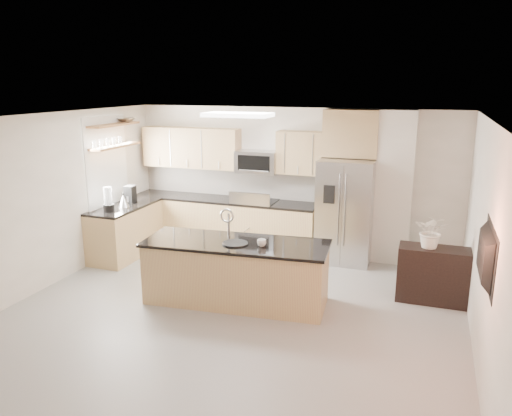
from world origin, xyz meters
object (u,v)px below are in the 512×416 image
at_px(television, 480,255).
at_px(refrigerator, 345,211).
at_px(flower_vase, 433,223).
at_px(platter, 235,243).
at_px(bowl, 126,119).
at_px(microwave, 257,162).
at_px(kettle, 123,201).
at_px(coffee_maker, 130,195).
at_px(blender, 108,201).
at_px(island, 236,272).
at_px(cup, 262,243).
at_px(credenza, 434,275).
at_px(range, 255,225).

bearing_deg(television, refrigerator, 31.04).
distance_m(refrigerator, flower_vase, 1.91).
relative_size(platter, flower_vase, 0.49).
relative_size(platter, bowl, 0.92).
xyz_separation_m(microwave, bowl, (-2.25, -0.70, 0.75)).
xyz_separation_m(flower_vase, television, (0.45, -1.81, 0.20)).
xyz_separation_m(kettle, coffee_maker, (-0.07, 0.31, 0.04)).
bearing_deg(refrigerator, blender, -158.71).
height_order(island, bowl, bowl).
height_order(refrigerator, cup, refrigerator).
xyz_separation_m(credenza, kettle, (-5.16, 0.16, 0.63)).
distance_m(refrigerator, television, 3.62).
relative_size(range, kettle, 4.65).
xyz_separation_m(blender, kettle, (0.05, 0.36, -0.07)).
height_order(microwave, platter, microwave).
bearing_deg(bowl, cup, -28.44).
distance_m(microwave, television, 4.79).
distance_m(cup, kettle, 3.15).
height_order(range, island, island).
relative_size(microwave, kettle, 3.10).
bearing_deg(coffee_maker, flower_vase, -5.33).
xyz_separation_m(platter, kettle, (-2.56, 1.18, 0.13)).
distance_m(microwave, island, 2.68).
bearing_deg(microwave, blender, -141.93).
xyz_separation_m(range, coffee_maker, (-2.09, -0.83, 0.59)).
xyz_separation_m(blender, bowl, (-0.18, 0.93, 1.28)).
distance_m(microwave, platter, 2.61).
bearing_deg(refrigerator, bowl, -172.29).
xyz_separation_m(bowl, television, (5.76, -2.54, -1.03)).
relative_size(refrigerator, coffee_maker, 5.79).
relative_size(microwave, cup, 6.14).
height_order(credenza, blender, blender).
relative_size(credenza, flower_vase, 1.38).
bearing_deg(blender, island, -15.69).
bearing_deg(flower_vase, platter, -158.24).
bearing_deg(coffee_maker, range, 21.62).
bearing_deg(platter, television, -15.10).
relative_size(refrigerator, island, 0.68).
bearing_deg(coffee_maker, platter, -29.48).
bearing_deg(kettle, range, 29.41).
height_order(refrigerator, blender, refrigerator).
height_order(island, flower_vase, flower_vase).
height_order(range, credenza, range).
xyz_separation_m(credenza, cup, (-2.23, -0.99, 0.54)).
xyz_separation_m(refrigerator, cup, (-0.75, -2.24, 0.04)).
bearing_deg(coffee_maker, microwave, 24.50).
height_order(coffee_maker, flower_vase, flower_vase).
xyz_separation_m(range, platter, (0.54, -2.32, 0.42)).
bearing_deg(range, credenza, -22.45).
xyz_separation_m(cup, platter, (-0.37, -0.03, -0.04)).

